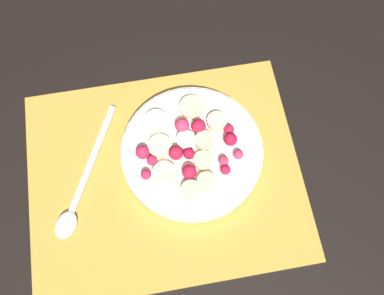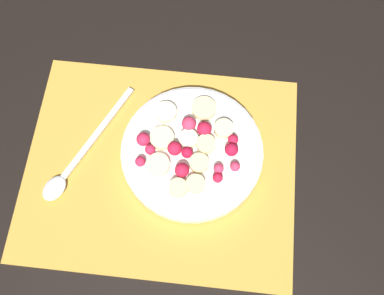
# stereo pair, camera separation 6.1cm
# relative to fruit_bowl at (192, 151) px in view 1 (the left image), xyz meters

# --- Properties ---
(ground_plane) EXTENTS (3.00, 3.00, 0.00)m
(ground_plane) POSITION_rel_fruit_bowl_xyz_m (-0.04, -0.02, -0.02)
(ground_plane) COLOR black
(placemat) EXTENTS (0.40, 0.33, 0.01)m
(placemat) POSITION_rel_fruit_bowl_xyz_m (-0.04, -0.02, -0.02)
(placemat) COLOR gold
(placemat) RESTS_ON ground_plane
(fruit_bowl) EXTENTS (0.21, 0.21, 0.04)m
(fruit_bowl) POSITION_rel_fruit_bowl_xyz_m (0.00, 0.00, 0.00)
(fruit_bowl) COLOR white
(fruit_bowl) RESTS_ON placemat
(spoon) EXTENTS (0.11, 0.20, 0.01)m
(spoon) POSITION_rel_fruit_bowl_xyz_m (-0.17, -0.04, -0.01)
(spoon) COLOR silver
(spoon) RESTS_ON placemat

